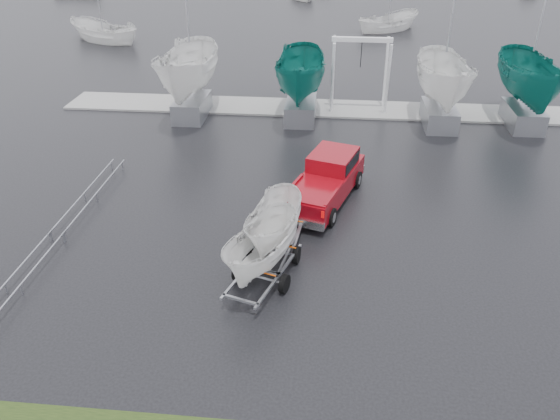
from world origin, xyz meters
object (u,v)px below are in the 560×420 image
object	(u,v)px
trailer_parked	(275,193)
boat_hoist	(361,64)
pickup_truck	(327,178)
trailer_hitched	(262,214)

from	to	relation	value
trailer_parked	boat_hoist	xyz separation A→B (m)	(3.18, 15.14, 0.24)
pickup_truck	trailer_hitched	xyz separation A→B (m)	(-1.86, -5.83, 1.58)
pickup_truck	boat_hoist	bearing A→B (deg)	99.67
boat_hoist	pickup_truck	bearing A→B (deg)	-98.02
pickup_truck	trailer_hitched	size ratio (longest dim) A/B	1.22
boat_hoist	trailer_parked	bearing A→B (deg)	-101.86
trailer_hitched	boat_hoist	distance (m)	16.99
trailer_hitched	boat_hoist	size ratio (longest dim) A/B	1.11
pickup_truck	boat_hoist	distance (m)	11.06
trailer_hitched	trailer_parked	world-z (taller)	trailer_hitched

